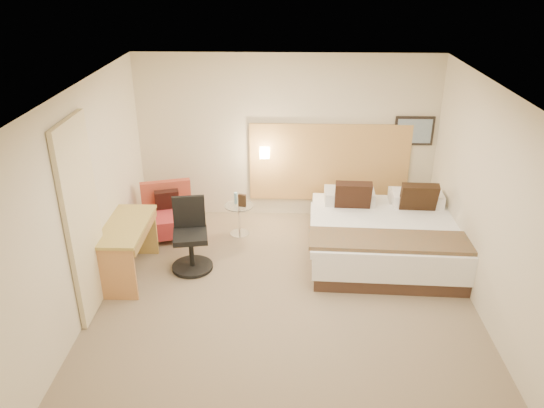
{
  "coord_description": "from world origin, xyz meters",
  "views": [
    {
      "loc": [
        0.01,
        -5.68,
        4.01
      ],
      "look_at": [
        -0.18,
        0.58,
        1.07
      ],
      "focal_mm": 35.0,
      "sensor_mm": 36.0,
      "label": 1
    }
  ],
  "objects_px": {
    "lounge_chair": "(169,215)",
    "desk": "(128,235)",
    "desk_chair": "(191,241)",
    "bed": "(385,234)",
    "side_table": "(239,218)"
  },
  "relations": [
    {
      "from": "side_table",
      "to": "desk",
      "type": "distance_m",
      "value": 1.88
    },
    {
      "from": "desk",
      "to": "side_table",
      "type": "bearing_deg",
      "value": 41.51
    },
    {
      "from": "side_table",
      "to": "desk",
      "type": "bearing_deg",
      "value": -138.49
    },
    {
      "from": "bed",
      "to": "desk",
      "type": "height_order",
      "value": "bed"
    },
    {
      "from": "lounge_chair",
      "to": "desk",
      "type": "distance_m",
      "value": 1.26
    },
    {
      "from": "desk_chair",
      "to": "desk",
      "type": "bearing_deg",
      "value": -163.92
    },
    {
      "from": "desk",
      "to": "desk_chair",
      "type": "bearing_deg",
      "value": 16.08
    },
    {
      "from": "bed",
      "to": "lounge_chair",
      "type": "height_order",
      "value": "bed"
    },
    {
      "from": "bed",
      "to": "lounge_chair",
      "type": "xyz_separation_m",
      "value": [
        -3.29,
        0.56,
        -0.02
      ]
    },
    {
      "from": "lounge_chair",
      "to": "desk_chair",
      "type": "relative_size",
      "value": 0.92
    },
    {
      "from": "bed",
      "to": "side_table",
      "type": "relative_size",
      "value": 4.03
    },
    {
      "from": "desk_chair",
      "to": "bed",
      "type": "bearing_deg",
      "value": 8.37
    },
    {
      "from": "bed",
      "to": "desk_chair",
      "type": "bearing_deg",
      "value": -171.63
    },
    {
      "from": "desk",
      "to": "desk_chair",
      "type": "xyz_separation_m",
      "value": [
        0.8,
        0.23,
        -0.19
      ]
    },
    {
      "from": "side_table",
      "to": "bed",
      "type": "bearing_deg",
      "value": -15.14
    }
  ]
}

